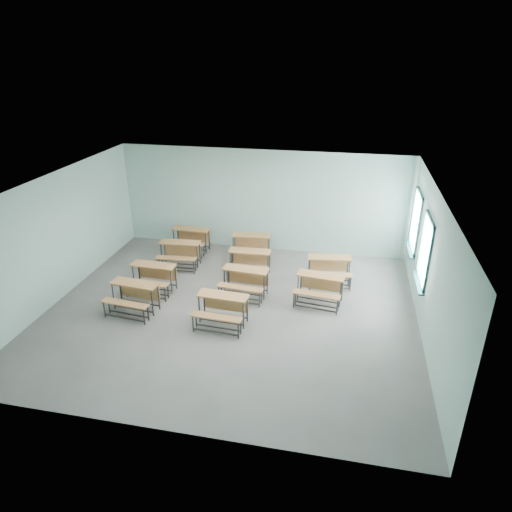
# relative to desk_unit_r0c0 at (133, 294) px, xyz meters

# --- Properties ---
(room) EXTENTS (9.04, 8.04, 3.24)m
(room) POSITION_rel_desk_unit_r0c0_xyz_m (2.41, 0.53, 1.10)
(room) COLOR gray
(room) RESTS_ON ground
(desk_unit_r0c0) EXTENTS (1.26, 0.92, 0.74)m
(desk_unit_r0c0) POSITION_rel_desk_unit_r0c0_xyz_m (0.00, 0.00, 0.00)
(desk_unit_r0c0) COLOR #B1763F
(desk_unit_r0c0) RESTS_ON ground
(desk_unit_r0c1) EXTENTS (1.23, 0.86, 0.74)m
(desk_unit_r0c1) POSITION_rel_desk_unit_r0c0_xyz_m (2.28, -0.13, 0.00)
(desk_unit_r0c1) COLOR #B1763F
(desk_unit_r0c1) RESTS_ON ground
(desk_unit_r1c0) EXTENTS (1.21, 0.84, 0.74)m
(desk_unit_r1c0) POSITION_rel_desk_unit_r0c0_xyz_m (0.04, 1.07, 0.00)
(desk_unit_r1c0) COLOR #B1763F
(desk_unit_r1c0) RESTS_ON ground
(desk_unit_r1c1) EXTENTS (1.25, 0.90, 0.74)m
(desk_unit_r1c1) POSITION_rel_desk_unit_r0c0_xyz_m (2.49, 1.32, 0.00)
(desk_unit_r1c1) COLOR #B1763F
(desk_unit_r1c1) RESTS_ON ground
(desk_unit_r1c2) EXTENTS (1.27, 0.94, 0.74)m
(desk_unit_r1c2) POSITION_rel_desk_unit_r0c0_xyz_m (4.43, 1.36, 0.00)
(desk_unit_r1c2) COLOR #B1763F
(desk_unit_r1c2) RESTS_ON ground
(desk_unit_r2c0) EXTENTS (1.24, 0.87, 0.74)m
(desk_unit_r2c0) POSITION_rel_desk_unit_r0c0_xyz_m (0.21, 2.66, 0.00)
(desk_unit_r2c0) COLOR #B1763F
(desk_unit_r2c0) RESTS_ON ground
(desk_unit_r2c1) EXTENTS (1.21, 0.83, 0.74)m
(desk_unit_r2c1) POSITION_rel_desk_unit_r0c0_xyz_m (2.36, 2.48, 0.00)
(desk_unit_r2c1) COLOR #B1763F
(desk_unit_r2c1) RESTS_ON ground
(desk_unit_r2c2) EXTENTS (1.28, 0.95, 0.74)m
(desk_unit_r2c2) POSITION_rel_desk_unit_r0c0_xyz_m (4.61, 2.51, 0.00)
(desk_unit_r2c2) COLOR #B1763F
(desk_unit_r2c2) RESTS_ON ground
(desk_unit_r3c0) EXTENTS (1.23, 0.86, 0.74)m
(desk_unit_r3c0) POSITION_rel_desk_unit_r0c0_xyz_m (0.14, 3.78, 0.00)
(desk_unit_r3c0) COLOR #B1763F
(desk_unit_r3c0) RESTS_ON ground
(desk_unit_r3c1) EXTENTS (1.25, 0.90, 0.74)m
(desk_unit_r3c1) POSITION_rel_desk_unit_r0c0_xyz_m (2.15, 3.66, 0.00)
(desk_unit_r3c1) COLOR #B1763F
(desk_unit_r3c1) RESTS_ON ground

